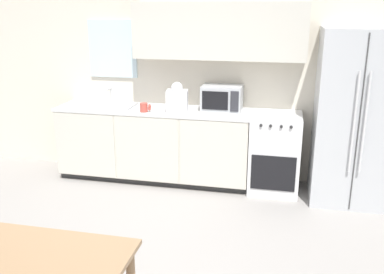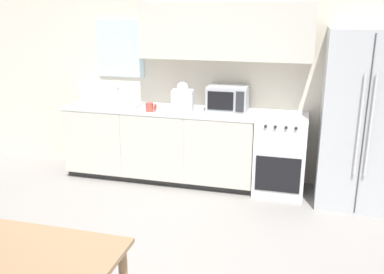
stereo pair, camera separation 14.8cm
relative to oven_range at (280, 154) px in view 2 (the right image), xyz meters
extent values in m
cube|color=beige|center=(-0.99, 0.34, 0.89)|extent=(12.00, 0.06, 2.70)
cube|color=silver|center=(-2.07, 0.30, 1.13)|extent=(0.62, 0.04, 0.71)
cube|color=beige|center=(-0.71, 0.15, 1.37)|extent=(1.99, 0.32, 0.64)
cube|color=#333333|center=(-1.47, 0.04, -0.42)|extent=(2.35, 0.53, 0.08)
cube|color=beige|center=(-1.47, 0.01, 0.02)|extent=(2.35, 0.59, 0.80)
cube|color=beige|center=(-2.25, -0.29, 0.02)|extent=(0.76, 0.01, 0.78)
cube|color=beige|center=(-1.47, -0.29, 0.02)|extent=(0.76, 0.01, 0.78)
cube|color=beige|center=(-0.69, -0.29, 0.02)|extent=(0.76, 0.01, 0.78)
cube|color=silver|center=(-1.47, 0.01, 0.44)|extent=(2.38, 0.62, 0.03)
cube|color=white|center=(0.00, 0.00, 0.00)|extent=(0.57, 0.61, 0.91)
cube|color=black|center=(0.00, -0.31, -0.14)|extent=(0.49, 0.01, 0.40)
cylinder|color=#262626|center=(-0.16, -0.31, 0.41)|extent=(0.03, 0.02, 0.03)
cylinder|color=#262626|center=(-0.06, -0.31, 0.41)|extent=(0.03, 0.02, 0.03)
cylinder|color=#262626|center=(0.06, -0.31, 0.41)|extent=(0.03, 0.02, 0.03)
cylinder|color=#262626|center=(0.16, -0.31, 0.41)|extent=(0.03, 0.02, 0.03)
cube|color=silver|center=(0.81, -0.06, 0.49)|extent=(0.81, 0.73, 1.89)
cube|color=#3F3F3F|center=(0.81, -0.43, 0.49)|extent=(0.01, 0.01, 1.83)
cylinder|color=silver|center=(0.76, -0.45, 0.53)|extent=(0.02, 0.02, 1.04)
cylinder|color=silver|center=(0.86, -0.45, 0.53)|extent=(0.02, 0.02, 1.04)
cube|color=#B7BABC|center=(-2.07, 0.01, 0.46)|extent=(0.68, 0.40, 0.02)
cylinder|color=silver|center=(-2.07, 0.17, 0.57)|extent=(0.02, 0.02, 0.19)
cylinder|color=silver|center=(-2.07, 0.10, 0.65)|extent=(0.02, 0.14, 0.02)
cube|color=#B7BABC|center=(-0.65, 0.11, 0.60)|extent=(0.47, 0.33, 0.29)
cube|color=black|center=(-0.71, -0.06, 0.60)|extent=(0.30, 0.01, 0.21)
cube|color=#2D2D33|center=(-0.48, -0.06, 0.60)|extent=(0.09, 0.01, 0.24)
cylinder|color=#BF4C3F|center=(-1.53, -0.18, 0.51)|extent=(0.09, 0.09, 0.10)
torus|color=#BF4C3F|center=(-1.46, -0.18, 0.51)|extent=(0.02, 0.08, 0.08)
cube|color=white|center=(-1.15, -0.10, 0.58)|extent=(0.27, 0.24, 0.25)
sphere|color=white|center=(-1.15, -0.10, 0.74)|extent=(0.15, 0.15, 0.13)
cube|color=#997551|center=(-1.22, -3.12, 0.26)|extent=(1.00, 1.00, 0.03)
cylinder|color=#997551|center=(-1.66, -2.68, -0.10)|extent=(0.06, 0.06, 0.70)
camera|label=1|loc=(0.07, -4.81, 1.64)|focal=40.00mm
camera|label=2|loc=(0.22, -4.77, 1.64)|focal=40.00mm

